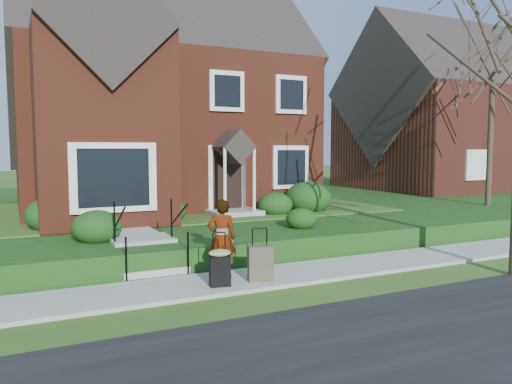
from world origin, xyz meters
TOP-DOWN VIEW (x-y plane):
  - ground at (0.00, 0.00)m, footprint 120.00×120.00m
  - street at (0.00, -5.00)m, footprint 60.00×6.00m
  - sidewalk at (0.00, 0.00)m, footprint 60.00×1.60m
  - terrace at (4.00, 10.90)m, footprint 44.00×20.00m
  - walkway at (-2.50, 5.00)m, footprint 1.20×6.00m
  - main_house at (-0.21, 9.61)m, footprint 10.40×10.20m
  - neighbour_house at (16.00, 11.00)m, footprint 9.40×8.00m
  - front_steps at (-2.50, 1.84)m, footprint 1.40×2.02m
  - foundation_shrubs at (0.36, 4.78)m, footprint 9.74×4.30m
  - woman at (-1.31, 0.28)m, footprint 0.69×0.55m
  - suitcase_black at (-1.60, -0.34)m, footprint 0.49×0.43m
  - suitcase_olive at (-0.72, -0.32)m, footprint 0.55×0.40m
  - tree_gap at (11.01, 3.84)m, footprint 5.42×5.42m

SIDE VIEW (x-z plane):
  - ground at x=0.00m, z-range 0.00..0.00m
  - street at x=0.00m, z-range 0.00..0.01m
  - sidewalk at x=0.00m, z-range 0.00..0.08m
  - terrace at x=4.00m, z-range 0.00..0.60m
  - suitcase_olive at x=-0.72m, z-range -0.10..0.97m
  - front_steps at x=-2.50m, z-range -0.28..1.22m
  - suitcase_black at x=-1.60m, z-range -0.04..1.02m
  - walkway at x=-2.50m, z-range 0.60..0.66m
  - woman at x=-1.31m, z-range 0.08..1.71m
  - foundation_shrubs at x=0.36m, z-range 0.50..1.65m
  - neighbour_house at x=16.00m, z-range 0.65..9.85m
  - main_house at x=-0.21m, z-range 0.56..9.96m
  - tree_gap at x=11.01m, z-range 2.15..9.89m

